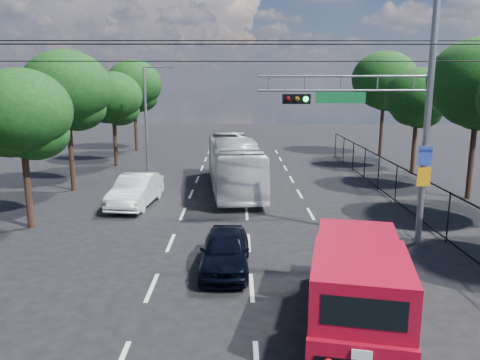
{
  "coord_description": "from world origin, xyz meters",
  "views": [
    {
      "loc": [
        -0.4,
        -9.08,
        6.03
      ],
      "look_at": [
        -0.34,
        6.39,
        2.8
      ],
      "focal_mm": 35.0,
      "sensor_mm": 36.0,
      "label": 1
    }
  ],
  "objects_px": {
    "red_pickup": "(358,281)",
    "white_bus": "(234,164)",
    "signal_mast": "(395,105)",
    "white_van": "(136,190)",
    "navy_hatchback": "(225,250)"
  },
  "relations": [
    {
      "from": "navy_hatchback",
      "to": "red_pickup",
      "type": "bearing_deg",
      "value": -45.61
    },
    {
      "from": "signal_mast",
      "to": "white_van",
      "type": "bearing_deg",
      "value": 152.66
    },
    {
      "from": "signal_mast",
      "to": "white_bus",
      "type": "xyz_separation_m",
      "value": [
        -5.93,
        9.23,
        -3.77
      ]
    },
    {
      "from": "red_pickup",
      "to": "white_bus",
      "type": "relative_size",
      "value": 0.59
    },
    {
      "from": "red_pickup",
      "to": "white_bus",
      "type": "distance_m",
      "value": 15.78
    },
    {
      "from": "red_pickup",
      "to": "white_van",
      "type": "distance_m",
      "value": 14.29
    },
    {
      "from": "red_pickup",
      "to": "white_van",
      "type": "relative_size",
      "value": 1.34
    },
    {
      "from": "navy_hatchback",
      "to": "white_bus",
      "type": "bearing_deg",
      "value": 90.29
    },
    {
      "from": "red_pickup",
      "to": "white_van",
      "type": "xyz_separation_m",
      "value": [
        -8.07,
        11.78,
        -0.41
      ]
    },
    {
      "from": "white_bus",
      "to": "white_van",
      "type": "xyz_separation_m",
      "value": [
        -4.85,
        -3.66,
        -0.7
      ]
    },
    {
      "from": "signal_mast",
      "to": "navy_hatchback",
      "type": "relative_size",
      "value": 2.44
    },
    {
      "from": "signal_mast",
      "to": "red_pickup",
      "type": "relative_size",
      "value": 1.52
    },
    {
      "from": "white_bus",
      "to": "white_van",
      "type": "bearing_deg",
      "value": -148.54
    },
    {
      "from": "red_pickup",
      "to": "white_van",
      "type": "height_order",
      "value": "red_pickup"
    },
    {
      "from": "white_van",
      "to": "navy_hatchback",
      "type": "bearing_deg",
      "value": -54.43
    }
  ]
}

